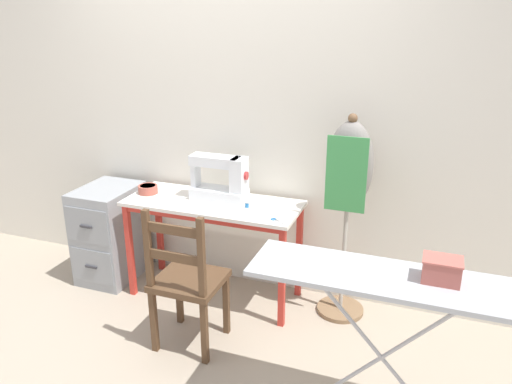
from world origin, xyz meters
name	(u,v)px	position (x,y,z in m)	size (l,w,h in m)	color
ground_plane	(201,311)	(0.00, 0.00, 0.00)	(14.00, 14.00, 0.00)	tan
wall_back	(229,116)	(0.00, 0.56, 1.27)	(10.00, 0.05, 2.55)	silver
sewing_table	(212,215)	(0.00, 0.23, 0.64)	(1.23, 0.49, 0.73)	silver
sewing_machine	(222,180)	(0.05, 0.30, 0.88)	(0.41, 0.17, 0.34)	white
fabric_bowl	(148,189)	(-0.51, 0.24, 0.77)	(0.14, 0.14, 0.06)	#B25647
scissors	(277,220)	(0.52, 0.08, 0.74)	(0.13, 0.08, 0.01)	silver
thread_spool_near_machine	(247,205)	(0.26, 0.22, 0.75)	(0.03, 0.03, 0.04)	#2875C1
wooden_chair	(187,282)	(0.09, -0.35, 0.44)	(0.40, 0.38, 0.94)	#513823
filing_cabinet	(110,233)	(-0.87, 0.23, 0.37)	(0.39, 0.52, 0.73)	#93999E
dress_form	(349,179)	(0.91, 0.34, 0.98)	(0.32, 0.32, 1.40)	#846647
ironing_board	(389,285)	(1.28, -0.62, 0.81)	(1.27, 0.36, 0.86)	#ADB2B7
storage_box	(442,270)	(1.49, -0.58, 0.91)	(0.17, 0.13, 0.11)	#AD564C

